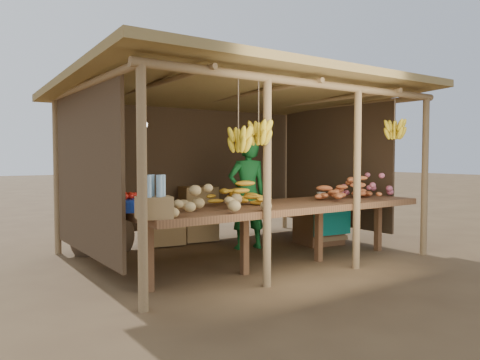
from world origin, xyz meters
TOP-DOWN VIEW (x-y plane):
  - ground at (0.00, 0.00)m, footprint 60.00×60.00m
  - stall_structure at (0.03, -0.11)m, footprint 4.70×3.50m
  - counter at (0.00, -0.95)m, footprint 3.90×1.05m
  - potato_heap at (-1.19, -1.11)m, footprint 1.22×0.87m
  - sweet_potato_heap at (1.09, -1.05)m, footprint 1.00×0.72m
  - onion_heap at (1.56, -0.96)m, footprint 1.02×0.83m
  - banana_pile at (-0.64, -0.85)m, footprint 0.76×0.57m
  - tomato_basin at (-1.90, -0.62)m, footprint 0.38×0.38m
  - bottle_box at (-1.90, -1.30)m, footprint 0.38×0.33m
  - vendor at (0.32, 0.27)m, footprint 0.67×0.52m
  - tarp_crate at (1.47, -0.07)m, footprint 0.76×0.68m
  - carton_stack at (-0.19, 1.20)m, footprint 1.19×0.50m
  - burlap_sacks at (-1.56, 1.20)m, footprint 0.92×0.48m

SIDE VIEW (x-z plane):
  - ground at x=0.00m, z-range 0.00..0.00m
  - burlap_sacks at x=-1.56m, z-range -0.04..0.61m
  - tarp_crate at x=1.47m, z-range -0.07..0.76m
  - carton_stack at x=-0.19m, z-range -0.05..0.82m
  - counter at x=0.00m, z-range 0.34..1.14m
  - vendor at x=0.32m, z-range 0.00..1.65m
  - tomato_basin at x=-1.90m, z-range 0.78..0.98m
  - bottle_box at x=-1.90m, z-range 0.75..1.16m
  - banana_pile at x=-0.64m, z-range 0.80..1.15m
  - sweet_potato_heap at x=1.09m, z-range 0.80..1.15m
  - onion_heap at x=1.56m, z-range 0.80..1.16m
  - potato_heap at x=-1.19m, z-range 0.80..1.17m
  - stall_structure at x=0.03m, z-range 0.69..3.12m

